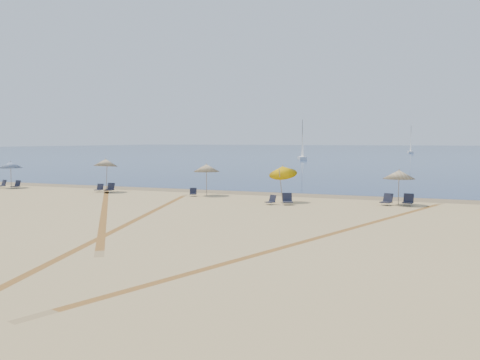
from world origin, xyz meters
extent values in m
plane|color=tan|center=(0.00, 0.00, 0.00)|extent=(160.00, 160.00, 0.00)
plane|color=#0C2151|center=(0.00, 225.00, 0.01)|extent=(500.00, 500.00, 0.00)
plane|color=olive|center=(0.00, 24.00, 0.00)|extent=(500.00, 500.00, 0.00)
cylinder|color=gray|center=(-21.38, 20.52, 1.06)|extent=(0.05, 0.05, 2.12)
cone|color=white|center=(-21.38, 20.52, 1.97)|extent=(1.93, 1.93, 0.55)
sphere|color=gray|center=(-21.38, 20.52, 2.27)|extent=(0.08, 0.08, 0.08)
cylinder|color=gray|center=(-11.64, 20.68, 1.23)|extent=(0.05, 0.26, 2.46)
cone|color=#FCEDCB|center=(-11.64, 20.59, 2.30)|extent=(1.90, 1.94, 0.71)
sphere|color=gray|center=(-11.64, 20.59, 2.60)|extent=(0.08, 0.08, 0.08)
cylinder|color=gray|center=(-3.13, 21.13, 1.09)|extent=(0.05, 0.05, 2.17)
cone|color=#FCEDCB|center=(-3.13, 21.13, 2.02)|extent=(1.94, 1.94, 0.55)
sphere|color=gray|center=(-3.13, 21.13, 2.32)|extent=(0.08, 0.08, 0.08)
cylinder|color=gray|center=(3.33, 18.87, 1.12)|extent=(0.05, 0.89, 2.25)
cone|color=#F2B504|center=(3.33, 19.24, 2.09)|extent=(1.86, 1.94, 1.17)
sphere|color=gray|center=(3.33, 19.24, 2.39)|extent=(0.08, 0.08, 0.08)
cylinder|color=gray|center=(10.57, 20.55, 1.03)|extent=(0.05, 0.05, 2.06)
cone|color=#FCEDCB|center=(10.57, 20.55, 1.91)|extent=(2.00, 2.00, 0.55)
sphere|color=gray|center=(10.57, 20.55, 2.21)|extent=(0.08, 0.08, 0.08)
cube|color=black|center=(-21.95, 19.96, 0.19)|extent=(0.69, 0.69, 0.05)
cube|color=black|center=(-21.88, 20.23, 0.43)|extent=(0.60, 0.35, 0.51)
cylinder|color=#A5A5AD|center=(-21.73, 19.70, 0.09)|extent=(0.02, 0.02, 0.19)
cube|color=black|center=(-20.40, 19.98, 0.18)|extent=(0.61, 0.61, 0.05)
cube|color=black|center=(-20.37, 20.25, 0.43)|extent=(0.58, 0.25, 0.50)
cylinder|color=#A5A5AD|center=(-20.62, 19.79, 0.09)|extent=(0.02, 0.02, 0.18)
cylinder|color=#A5A5AD|center=(-20.17, 19.75, 0.09)|extent=(0.02, 0.02, 0.18)
cube|color=black|center=(-12.08, 20.20, 0.17)|extent=(0.58, 0.58, 0.05)
cube|color=black|center=(-12.11, 20.46, 0.40)|extent=(0.54, 0.25, 0.47)
cylinder|color=#A5A5AD|center=(-12.29, 19.99, 0.09)|extent=(0.02, 0.02, 0.17)
cylinder|color=#A5A5AD|center=(-11.87, 20.04, 0.09)|extent=(0.02, 0.02, 0.17)
cube|color=black|center=(-11.08, 20.18, 0.20)|extent=(0.64, 0.64, 0.05)
cube|color=black|center=(-11.10, 20.48, 0.46)|extent=(0.62, 0.26, 0.54)
cylinder|color=#A5A5AD|center=(-11.32, 19.95, 0.10)|extent=(0.03, 0.03, 0.20)
cylinder|color=#A5A5AD|center=(-10.84, 19.98, 0.10)|extent=(0.03, 0.03, 0.20)
cube|color=black|center=(-3.73, 20.14, 0.16)|extent=(0.65, 0.65, 0.04)
cube|color=black|center=(-3.83, 20.36, 0.38)|extent=(0.52, 0.37, 0.44)
cylinder|color=#A5A5AD|center=(-3.91, 19.88, 0.08)|extent=(0.02, 0.02, 0.16)
cylinder|color=#A5A5AD|center=(-3.55, 20.04, 0.08)|extent=(0.02, 0.02, 0.16)
cube|color=black|center=(3.06, 17.49, 0.16)|extent=(0.66, 0.66, 0.05)
cube|color=black|center=(3.16, 17.71, 0.38)|extent=(0.53, 0.37, 0.45)
cylinder|color=#A5A5AD|center=(2.88, 17.39, 0.08)|extent=(0.02, 0.02, 0.16)
cylinder|color=#A5A5AD|center=(3.24, 17.23, 0.08)|extent=(0.02, 0.02, 0.16)
cube|color=black|center=(4.14, 17.79, 0.20)|extent=(0.80, 0.80, 0.05)
cube|color=black|center=(4.01, 18.06, 0.46)|extent=(0.64, 0.46, 0.54)
cylinder|color=#A5A5AD|center=(3.92, 17.47, 0.10)|extent=(0.03, 0.03, 0.20)
cylinder|color=#A5A5AD|center=(4.36, 17.68, 0.10)|extent=(0.03, 0.03, 0.20)
cube|color=black|center=(9.88, 19.87, 0.20)|extent=(0.78, 0.78, 0.06)
cube|color=black|center=(9.98, 20.16, 0.46)|extent=(0.65, 0.41, 0.54)
cylinder|color=#A5A5AD|center=(9.65, 19.74, 0.10)|extent=(0.03, 0.03, 0.20)
cylinder|color=#A5A5AD|center=(10.11, 19.57, 0.10)|extent=(0.03, 0.03, 0.20)
cube|color=black|center=(11.17, 20.13, 0.20)|extent=(0.67, 0.67, 0.06)
cube|color=black|center=(11.19, 20.43, 0.47)|extent=(0.63, 0.28, 0.55)
cylinder|color=#A5A5AD|center=(10.92, 19.93, 0.10)|extent=(0.03, 0.03, 0.20)
cylinder|color=#A5A5AD|center=(11.41, 19.88, 0.10)|extent=(0.03, 0.03, 0.20)
cube|color=white|center=(0.95, 159.60, 0.33)|extent=(2.32, 5.98, 0.64)
cylinder|color=gray|center=(0.95, 159.60, 4.45)|extent=(0.13, 0.13, 8.48)
cube|color=white|center=(-16.11, 94.67, 0.32)|extent=(3.40, 5.76, 0.61)
cylinder|color=gray|center=(-16.11, 94.67, 4.30)|extent=(0.12, 0.12, 8.19)
plane|color=tan|center=(-0.55, 6.56, 0.00)|extent=(34.71, 34.71, 0.00)
plane|color=tan|center=(-0.85, 7.62, 0.00)|extent=(34.71, 34.71, 0.00)
plane|color=tan|center=(8.81, 8.17, 0.00)|extent=(34.94, 34.94, 0.00)
plane|color=tan|center=(9.13, 9.22, 0.00)|extent=(34.94, 34.94, 0.00)
plane|color=tan|center=(-5.74, 12.37, 0.00)|extent=(39.07, 39.07, 0.00)
plane|color=tan|center=(-6.38, 13.26, 0.00)|extent=(39.07, 39.07, 0.00)
camera|label=1|loc=(13.77, -13.94, 4.06)|focal=39.63mm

